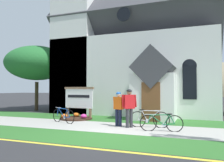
{
  "coord_description": "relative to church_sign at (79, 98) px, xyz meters",
  "views": [
    {
      "loc": [
        3.26,
        -8.08,
        1.75
      ],
      "look_at": [
        -1.57,
        4.61,
        2.21
      ],
      "focal_mm": 37.14,
      "sensor_mm": 36.0,
      "label": 1
    }
  ],
  "objects": [
    {
      "name": "curb_paint_stripe",
      "position": [
        2.19,
        -5.86,
        -1.18
      ],
      "size": [
        28.0,
        0.16,
        0.01
      ],
      "primitive_type": "cube",
      "color": "yellow",
      "rests_on": "ground"
    },
    {
      "name": "bicycle_blue",
      "position": [
        4.5,
        -1.61,
        -0.8
      ],
      "size": [
        1.78,
        0.3,
        0.84
      ],
      "color": "black",
      "rests_on": "ground"
    },
    {
      "name": "cyclist_in_white_jersey",
      "position": [
        3.67,
        -1.98,
        -0.17
      ],
      "size": [
        0.59,
        0.5,
        1.73
      ],
      "color": "#2D2D33",
      "rests_on": "ground"
    },
    {
      "name": "church_lawn",
      "position": [
        2.19,
        0.54,
        -1.18
      ],
      "size": [
        24.0,
        2.61,
        0.01
      ],
      "primitive_type": "cube",
      "color": "#2D6628",
      "rests_on": "ground"
    },
    {
      "name": "church_building",
      "position": [
        1.75,
        5.64,
        3.65
      ],
      "size": [
        11.74,
        10.12,
        13.09
      ],
      "color": "white",
      "rests_on": "ground"
    },
    {
      "name": "yard_deciduous_tree",
      "position": [
        -5.67,
        3.27,
        2.62
      ],
      "size": [
        4.98,
        4.98,
        5.19
      ],
      "color": "#3D2D1E",
      "rests_on": "ground"
    },
    {
      "name": "church_sign",
      "position": [
        0.0,
        0.0,
        0.0
      ],
      "size": [
        1.98,
        0.27,
        1.85
      ],
      "color": "#7F6047",
      "rests_on": "ground"
    },
    {
      "name": "bicycle_silver",
      "position": [
        0.07,
        -1.75,
        -0.82
      ],
      "size": [
        1.66,
        0.64,
        0.79
      ],
      "color": "black",
      "rests_on": "ground"
    },
    {
      "name": "grass_verge",
      "position": [
        2.19,
        -4.62,
        -1.18
      ],
      "size": [
        32.0,
        2.18,
        0.01
      ],
      "primitive_type": "cube",
      "color": "#2D6628",
      "rests_on": "ground"
    },
    {
      "name": "flower_bed",
      "position": [
        -0.01,
        -0.33,
        -1.1
      ],
      "size": [
        1.84,
        1.84,
        0.34
      ],
      "color": "#382319",
      "rests_on": "ground"
    },
    {
      "name": "ground",
      "position": [
        3.41,
        0.05,
        -1.19
      ],
      "size": [
        140.0,
        140.0,
        0.0
      ],
      "primitive_type": "plane",
      "color": "#2B2B2D"
    },
    {
      "name": "cyclist_in_yellow_jersey",
      "position": [
        3.09,
        -1.78,
        -0.26
      ],
      "size": [
        0.59,
        0.4,
        1.6
      ],
      "color": "#191E38",
      "rests_on": "ground"
    },
    {
      "name": "sidewalk_slab",
      "position": [
        2.19,
        -2.15,
        -1.18
      ],
      "size": [
        32.0,
        2.76,
        0.01
      ],
      "primitive_type": "cube",
      "color": "#A8A59E",
      "rests_on": "ground"
    },
    {
      "name": "bicycle_orange",
      "position": [
        5.17,
        -2.4,
        -0.83
      ],
      "size": [
        1.73,
        0.35,
        0.76
      ],
      "color": "black",
      "rests_on": "ground"
    }
  ]
}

